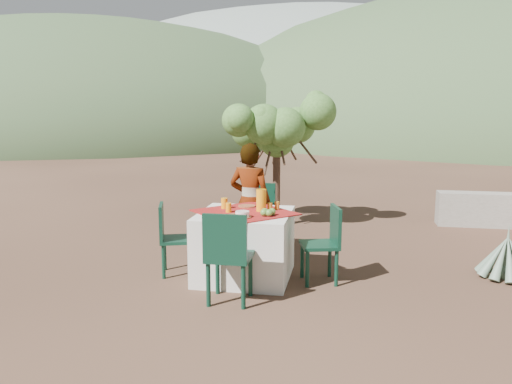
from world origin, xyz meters
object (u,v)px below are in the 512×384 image
at_px(chair_near, 228,253).
at_px(chair_left, 171,235).
at_px(table, 245,245).
at_px(shrub_tree, 281,134).
at_px(juice_pitcher, 261,200).
at_px(chair_far, 258,215).
at_px(person, 250,202).
at_px(chair_right, 326,240).
at_px(agave, 507,258).

distance_m(chair_near, chair_left, 1.15).
relative_size(table, shrub_tree, 0.69).
xyz_separation_m(table, shrub_tree, (0.06, 2.61, 1.11)).
height_order(table, chair_left, chair_left).
bearing_deg(shrub_tree, juice_pitcher, -87.26).
bearing_deg(table, chair_far, 91.72).
xyz_separation_m(table, juice_pitcher, (0.18, 0.07, 0.51)).
height_order(person, juice_pitcher, person).
height_order(chair_far, juice_pitcher, juice_pitcher).
relative_size(chair_far, chair_right, 1.08).
distance_m(chair_right, agave, 2.10).
bearing_deg(person, shrub_tree, -83.45).
relative_size(chair_right, shrub_tree, 0.45).
distance_m(table, chair_left, 0.87).
xyz_separation_m(chair_right, person, (-0.98, 0.68, 0.27)).
height_order(chair_near, person, person).
bearing_deg(person, chair_left, 53.30).
bearing_deg(shrub_tree, agave, -35.86).
distance_m(chair_far, agave, 3.02).
relative_size(chair_far, chair_near, 0.99).
distance_m(person, juice_pitcher, 0.68).
relative_size(chair_left, shrub_tree, 0.44).
distance_m(chair_right, person, 1.22).
distance_m(table, chair_far, 1.03).
bearing_deg(chair_far, agave, -7.29).
bearing_deg(agave, shrub_tree, 144.14).
height_order(chair_left, chair_right, chair_right).
xyz_separation_m(table, chair_far, (-0.03, 1.02, 0.13)).
distance_m(chair_near, shrub_tree, 3.56).
height_order(chair_left, shrub_tree, shrub_tree).
relative_size(agave, juice_pitcher, 2.76).
height_order(chair_far, chair_near, chair_near).
distance_m(table, chair_right, 0.92).
bearing_deg(chair_left, chair_right, -106.31).
relative_size(table, chair_far, 1.41).
xyz_separation_m(agave, juice_pitcher, (-2.75, -0.46, 0.65)).
xyz_separation_m(chair_far, chair_right, (0.94, -1.01, -0.04)).
distance_m(chair_far, juice_pitcher, 1.04).
bearing_deg(chair_far, chair_right, -44.81).
bearing_deg(person, juice_pitcher, 122.34).
bearing_deg(person, table, 106.25).
bearing_deg(chair_far, person, -94.70).
relative_size(chair_far, agave, 1.34).
bearing_deg(chair_left, chair_near, -149.88).
distance_m(chair_left, juice_pitcher, 1.13).
relative_size(table, chair_right, 1.53).
bearing_deg(person, agave, -172.67).
height_order(table, chair_far, chair_far).
height_order(shrub_tree, juice_pitcher, shrub_tree).
height_order(table, chair_right, chair_right).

